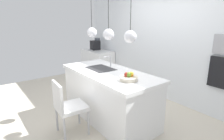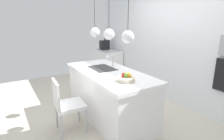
{
  "view_description": "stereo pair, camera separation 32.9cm",
  "coord_description": "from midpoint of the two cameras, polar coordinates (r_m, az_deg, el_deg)",
  "views": [
    {
      "loc": [
        2.64,
        -1.91,
        1.85
      ],
      "look_at": [
        0.1,
        0.0,
        0.97
      ],
      "focal_mm": 30.12,
      "sensor_mm": 36.0,
      "label": 1
    },
    {
      "loc": [
        2.82,
        -1.63,
        1.85
      ],
      "look_at": [
        0.1,
        0.0,
        0.97
      ],
      "focal_mm": 30.12,
      "sensor_mm": 36.0,
      "label": 2
    }
  ],
  "objects": [
    {
      "name": "pendant_light_left",
      "position": [
        3.73,
        -8.7,
        11.21
      ],
      "size": [
        0.19,
        0.19,
        0.79
      ],
      "color": "silver"
    },
    {
      "name": "sink_basin",
      "position": [
        3.6,
        -6.12,
        0.37
      ],
      "size": [
        0.56,
        0.4,
        0.02
      ],
      "primitive_type": "cube",
      "color": "#2D2D30",
      "rests_on": "kitchen_island"
    },
    {
      "name": "fruit_bowl",
      "position": [
        2.88,
        1.93,
        -2.32
      ],
      "size": [
        0.28,
        0.28,
        0.15
      ],
      "color": "beige",
      "rests_on": "kitchen_island"
    },
    {
      "name": "coffee_machine",
      "position": [
        6.11,
        -6.65,
        7.58
      ],
      "size": [
        0.2,
        0.35,
        0.38
      ],
      "color": "black",
      "rests_on": "side_counter"
    },
    {
      "name": "faucet",
      "position": [
        3.67,
        -3.33,
        3.12
      ],
      "size": [
        0.02,
        0.17,
        0.22
      ],
      "color": "silver",
      "rests_on": "kitchen_island"
    },
    {
      "name": "kitchen_island",
      "position": [
        3.53,
        -3.67,
        -7.64
      ],
      "size": [
        2.0,
        0.91,
        0.92
      ],
      "color": "white",
      "rests_on": "ground"
    },
    {
      "name": "back_wall",
      "position": [
        4.41,
        14.52,
        7.84
      ],
      "size": [
        6.0,
        0.1,
        2.6
      ],
      "primitive_type": "cube",
      "color": "white",
      "rests_on": "ground"
    },
    {
      "name": "pendant_light_center",
      "position": [
        3.26,
        -4.01,
        10.76
      ],
      "size": [
        0.19,
        0.19,
        0.79
      ],
      "color": "silver"
    },
    {
      "name": "side_counter",
      "position": [
        6.13,
        -6.02,
        2.01
      ],
      "size": [
        1.1,
        0.6,
        0.86
      ],
      "primitive_type": "cube",
      "color": "white",
      "rests_on": "ground"
    },
    {
      "name": "pendant_light_right",
      "position": [
        2.82,
        2.17,
        10.05
      ],
      "size": [
        0.19,
        0.19,
        0.79
      ],
      "color": "silver"
    },
    {
      "name": "floor",
      "position": [
        3.74,
        -3.55,
        -14.18
      ],
      "size": [
        6.6,
        6.6,
        0.0
      ],
      "primitive_type": "plane",
      "color": "beige",
      "rests_on": "ground"
    },
    {
      "name": "chair_near",
      "position": [
        3.15,
        -16.41,
        -10.29
      ],
      "size": [
        0.48,
        0.49,
        0.91
      ],
      "color": "silver",
      "rests_on": "ground"
    }
  ]
}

